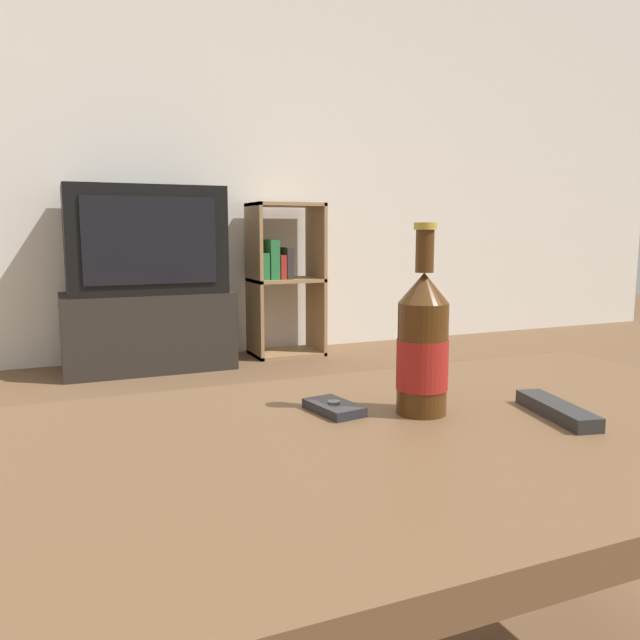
{
  "coord_description": "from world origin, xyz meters",
  "views": [
    {
      "loc": [
        -0.43,
        -0.69,
        0.74
      ],
      "look_at": [
        0.02,
        0.36,
        0.58
      ],
      "focal_mm": 35.0,
      "sensor_mm": 36.0,
      "label": 1
    }
  ],
  "objects_px": {
    "bookshelf": "(282,275)",
    "remote_control": "(557,410)",
    "television": "(145,240)",
    "tv_stand": "(148,331)",
    "cell_phone": "(334,408)",
    "beer_bottle": "(423,346)"
  },
  "relations": [
    {
      "from": "television",
      "to": "beer_bottle",
      "type": "bearing_deg",
      "value": -89.45
    },
    {
      "from": "beer_bottle",
      "to": "cell_phone",
      "type": "distance_m",
      "value": 0.16
    },
    {
      "from": "tv_stand",
      "to": "bookshelf",
      "type": "distance_m",
      "value": 0.85
    },
    {
      "from": "tv_stand",
      "to": "television",
      "type": "distance_m",
      "value": 0.49
    },
    {
      "from": "tv_stand",
      "to": "cell_phone",
      "type": "height_order",
      "value": "cell_phone"
    },
    {
      "from": "beer_bottle",
      "to": "cell_phone",
      "type": "bearing_deg",
      "value": 154.99
    },
    {
      "from": "tv_stand",
      "to": "bookshelf",
      "type": "xyz_separation_m",
      "value": [
        0.8,
        0.07,
        0.27
      ]
    },
    {
      "from": "television",
      "to": "bookshelf",
      "type": "distance_m",
      "value": 0.83
    },
    {
      "from": "television",
      "to": "cell_phone",
      "type": "distance_m",
      "value": 2.63
    },
    {
      "from": "beer_bottle",
      "to": "remote_control",
      "type": "relative_size",
      "value": 1.64
    },
    {
      "from": "television",
      "to": "remote_control",
      "type": "distance_m",
      "value": 2.78
    },
    {
      "from": "bookshelf",
      "to": "beer_bottle",
      "type": "height_order",
      "value": "bookshelf"
    },
    {
      "from": "cell_phone",
      "to": "remote_control",
      "type": "relative_size",
      "value": 0.61
    },
    {
      "from": "bookshelf",
      "to": "cell_phone",
      "type": "bearing_deg",
      "value": -108.27
    },
    {
      "from": "bookshelf",
      "to": "tv_stand",
      "type": "bearing_deg",
      "value": -174.68
    },
    {
      "from": "cell_phone",
      "to": "bookshelf",
      "type": "bearing_deg",
      "value": 61.89
    },
    {
      "from": "bookshelf",
      "to": "remote_control",
      "type": "height_order",
      "value": "bookshelf"
    },
    {
      "from": "bookshelf",
      "to": "remote_control",
      "type": "relative_size",
      "value": 5.41
    },
    {
      "from": "tv_stand",
      "to": "beer_bottle",
      "type": "xyz_separation_m",
      "value": [
        0.03,
        -2.68,
        0.37
      ]
    },
    {
      "from": "tv_stand",
      "to": "bookshelf",
      "type": "relative_size",
      "value": 0.97
    },
    {
      "from": "bookshelf",
      "to": "cell_phone",
      "type": "height_order",
      "value": "bookshelf"
    },
    {
      "from": "cell_phone",
      "to": "tv_stand",
      "type": "bearing_deg",
      "value": 78.2
    }
  ]
}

